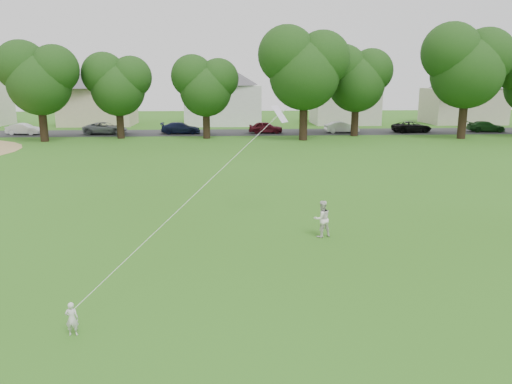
{
  "coord_description": "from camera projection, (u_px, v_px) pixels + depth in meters",
  "views": [
    {
      "loc": [
        0.58,
        -13.86,
        5.94
      ],
      "look_at": [
        1.48,
        2.0,
        2.3
      ],
      "focal_mm": 35.0,
      "sensor_mm": 36.0,
      "label": 1
    }
  ],
  "objects": [
    {
      "name": "older_boy",
      "position": [
        322.0,
        219.0,
        18.96
      ],
      "size": [
        0.83,
        0.73,
        1.42
      ],
      "primitive_type": "imported",
      "rotation": [
        0.0,
        0.0,
        3.47
      ],
      "color": "silver",
      "rests_on": "ground"
    },
    {
      "name": "parked_cars",
      "position": [
        235.0,
        128.0,
        54.62
      ],
      "size": [
        62.64,
        2.54,
        1.28
      ],
      "color": "black",
      "rests_on": "ground"
    },
    {
      "name": "kite",
      "position": [
        205.0,
        185.0,
        16.2
      ],
      "size": [
        3.37,
        5.44,
        12.14
      ],
      "color": "white",
      "rests_on": "ground"
    },
    {
      "name": "house_row",
      "position": [
        218.0,
        87.0,
        64.29
      ],
      "size": [
        76.71,
        13.79,
        10.62
      ],
      "color": "silver",
      "rests_on": "ground"
    },
    {
      "name": "ground",
      "position": [
        210.0,
        283.0,
        14.78
      ],
      "size": [
        160.0,
        160.0,
        0.0
      ],
      "primitive_type": "plane",
      "color": "#2D5F15",
      "rests_on": "ground"
    },
    {
      "name": "toddler",
      "position": [
        72.0,
        319.0,
        11.7
      ],
      "size": [
        0.31,
        0.2,
        0.84
      ],
      "primitive_type": "imported",
      "rotation": [
        0.0,
        0.0,
        3.15
      ],
      "color": "silver",
      "rests_on": "ground"
    },
    {
      "name": "street",
      "position": [
        223.0,
        132.0,
        55.65
      ],
      "size": [
        90.0,
        7.0,
        0.01
      ],
      "primitive_type": "cube",
      "color": "#2D2D30",
      "rests_on": "ground"
    },
    {
      "name": "tree_row",
      "position": [
        269.0,
        71.0,
        48.29
      ],
      "size": [
        83.82,
        9.78,
        11.53
      ],
      "color": "black",
      "rests_on": "ground"
    }
  ]
}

